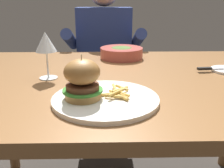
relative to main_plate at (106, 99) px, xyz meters
The scene contains 8 objects.
dining_table 0.29m from the main_plate, 71.33° to the left, with size 1.48×0.97×0.74m.
main_plate is the anchor object (origin of this frame).
burger_sandwich 0.09m from the main_plate, behind, with size 0.12×0.12×0.13m.
fries_pile 0.04m from the main_plate, 19.64° to the left, with size 0.10×0.12×0.02m.
wine_glass 0.35m from the main_plate, 133.26° to the left, with size 0.08×0.08×0.18m.
table_knife 0.56m from the main_plate, 33.80° to the left, with size 0.21×0.03×0.01m.
soup_bowl 0.58m from the main_plate, 81.98° to the left, with size 0.22×0.22×0.06m.
diner_person 1.04m from the main_plate, 90.60° to the left, with size 0.51×0.36×1.18m.
Camera 1 is at (-0.08, -0.95, 1.03)m, focal length 40.00 mm.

